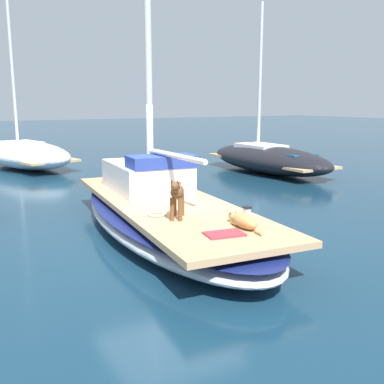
{
  "coord_description": "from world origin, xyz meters",
  "views": [
    {
      "loc": [
        -3.84,
        -7.64,
        2.54
      ],
      "look_at": [
        0.0,
        -1.0,
        1.01
      ],
      "focal_mm": 42.06,
      "sensor_mm": 36.0,
      "label": 1
    }
  ],
  "objects_px": {
    "sailboat_main": "(166,217)",
    "coiled_rope": "(157,214)",
    "moored_boat_far_astern": "(25,153)",
    "deck_winch": "(247,213)",
    "moored_boat_starboard_side": "(268,158)",
    "dog_tan": "(244,221)",
    "deck_towel": "(224,234)",
    "dog_brown": "(177,194)"
  },
  "relations": [
    {
      "from": "deck_winch",
      "to": "moored_boat_starboard_side",
      "type": "distance_m",
      "value": 9.41
    },
    {
      "from": "coiled_rope",
      "to": "dog_tan",
      "type": "bearing_deg",
      "value": -58.34
    },
    {
      "from": "dog_tan",
      "to": "deck_towel",
      "type": "distance_m",
      "value": 0.52
    },
    {
      "from": "coiled_rope",
      "to": "moored_boat_far_astern",
      "type": "relative_size",
      "value": 0.04
    },
    {
      "from": "dog_tan",
      "to": "sailboat_main",
      "type": "bearing_deg",
      "value": 94.32
    },
    {
      "from": "moored_boat_far_astern",
      "to": "deck_winch",
      "type": "bearing_deg",
      "value": -84.41
    },
    {
      "from": "moored_boat_far_astern",
      "to": "moored_boat_starboard_side",
      "type": "bearing_deg",
      "value": -37.4
    },
    {
      "from": "deck_winch",
      "to": "coiled_rope",
      "type": "xyz_separation_m",
      "value": [
        -1.19,
        0.95,
        -0.08
      ]
    },
    {
      "from": "dog_brown",
      "to": "deck_winch",
      "type": "distance_m",
      "value": 1.2
    },
    {
      "from": "dog_tan",
      "to": "moored_boat_far_astern",
      "type": "distance_m",
      "value": 13.2
    },
    {
      "from": "coiled_rope",
      "to": "deck_towel",
      "type": "relative_size",
      "value": 0.58
    },
    {
      "from": "sailboat_main",
      "to": "deck_towel",
      "type": "relative_size",
      "value": 13.3
    },
    {
      "from": "sailboat_main",
      "to": "deck_winch",
      "type": "height_order",
      "value": "deck_winch"
    },
    {
      "from": "sailboat_main",
      "to": "coiled_rope",
      "type": "xyz_separation_m",
      "value": [
        -0.66,
        -0.93,
        0.35
      ]
    },
    {
      "from": "dog_tan",
      "to": "moored_boat_starboard_side",
      "type": "xyz_separation_m",
      "value": [
        6.62,
        7.43,
        -0.23
      ]
    },
    {
      "from": "dog_brown",
      "to": "deck_towel",
      "type": "relative_size",
      "value": 1.47
    },
    {
      "from": "moored_boat_starboard_side",
      "to": "moored_boat_far_astern",
      "type": "xyz_separation_m",
      "value": [
        -7.5,
        5.74,
        0.04
      ]
    },
    {
      "from": "dog_brown",
      "to": "coiled_rope",
      "type": "height_order",
      "value": "dog_brown"
    },
    {
      "from": "dog_tan",
      "to": "deck_towel",
      "type": "xyz_separation_m",
      "value": [
        -0.48,
        -0.19,
        -0.09
      ]
    },
    {
      "from": "deck_winch",
      "to": "coiled_rope",
      "type": "distance_m",
      "value": 1.53
    },
    {
      "from": "coiled_rope",
      "to": "deck_towel",
      "type": "distance_m",
      "value": 1.57
    },
    {
      "from": "dog_brown",
      "to": "deck_towel",
      "type": "xyz_separation_m",
      "value": [
        0.15,
        -1.16,
        -0.41
      ]
    },
    {
      "from": "dog_brown",
      "to": "deck_towel",
      "type": "bearing_deg",
      "value": -82.47
    },
    {
      "from": "coiled_rope",
      "to": "sailboat_main",
      "type": "bearing_deg",
      "value": 54.85
    },
    {
      "from": "moored_boat_starboard_side",
      "to": "moored_boat_far_astern",
      "type": "bearing_deg",
      "value": 142.6
    },
    {
      "from": "dog_tan",
      "to": "coiled_rope",
      "type": "bearing_deg",
      "value": 121.66
    },
    {
      "from": "deck_towel",
      "to": "moored_boat_far_astern",
      "type": "bearing_deg",
      "value": 91.74
    },
    {
      "from": "deck_towel",
      "to": "dog_brown",
      "type": "bearing_deg",
      "value": 97.53
    },
    {
      "from": "deck_towel",
      "to": "moored_boat_far_astern",
      "type": "height_order",
      "value": "moored_boat_far_astern"
    },
    {
      "from": "sailboat_main",
      "to": "deck_winch",
      "type": "bearing_deg",
      "value": -74.08
    },
    {
      "from": "sailboat_main",
      "to": "dog_brown",
      "type": "bearing_deg",
      "value": -109.45
    },
    {
      "from": "coiled_rope",
      "to": "moored_boat_far_astern",
      "type": "distance_m",
      "value": 11.82
    },
    {
      "from": "sailboat_main",
      "to": "dog_tan",
      "type": "distance_m",
      "value": 2.33
    },
    {
      "from": "deck_winch",
      "to": "deck_towel",
      "type": "bearing_deg",
      "value": -145.34
    },
    {
      "from": "sailboat_main",
      "to": "coiled_rope",
      "type": "relative_size",
      "value": 22.98
    },
    {
      "from": "deck_towel",
      "to": "moored_boat_far_astern",
      "type": "relative_size",
      "value": 0.07
    },
    {
      "from": "moored_boat_far_astern",
      "to": "dog_tan",
      "type": "bearing_deg",
      "value": -86.15
    },
    {
      "from": "sailboat_main",
      "to": "moored_boat_far_astern",
      "type": "distance_m",
      "value": 10.91
    },
    {
      "from": "moored_boat_far_astern",
      "to": "dog_brown",
      "type": "bearing_deg",
      "value": -88.81
    },
    {
      "from": "deck_winch",
      "to": "moored_boat_far_astern",
      "type": "bearing_deg",
      "value": 95.59
    },
    {
      "from": "coiled_rope",
      "to": "moored_boat_far_astern",
      "type": "bearing_deg",
      "value": 90.27
    },
    {
      "from": "moored_boat_starboard_side",
      "to": "deck_winch",
      "type": "bearing_deg",
      "value": -131.66
    }
  ]
}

